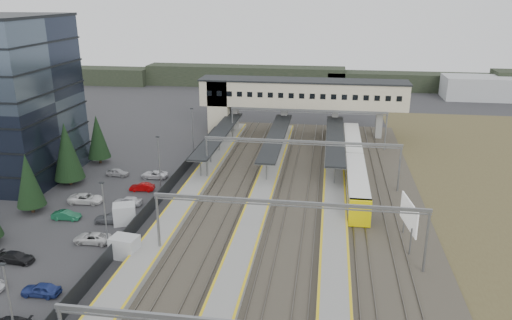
% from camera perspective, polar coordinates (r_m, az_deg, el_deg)
% --- Properties ---
extents(ground, '(220.00, 220.00, 0.00)m').
position_cam_1_polar(ground, '(63.14, -6.82, -7.14)').
color(ground, '#2B2B2D').
rests_on(ground, ground).
extents(conifer_row, '(4.42, 49.82, 9.50)m').
position_cam_1_polar(conifer_row, '(67.16, -26.35, -2.95)').
color(conifer_row, black).
rests_on(conifer_row, ground).
extents(car_park, '(10.61, 44.36, 1.30)m').
position_cam_1_polar(car_park, '(61.53, -20.74, -8.41)').
color(car_park, '#B1B2B6').
rests_on(car_park, ground).
extents(lampposts, '(0.50, 53.25, 8.07)m').
position_cam_1_polar(lampposts, '(64.97, -13.51, -2.62)').
color(lampposts, slate).
rests_on(lampposts, ground).
extents(fence, '(0.08, 90.00, 2.00)m').
position_cam_1_polar(fence, '(68.93, -11.01, -4.17)').
color(fence, '#26282B').
rests_on(fence, ground).
extents(relay_cabin_near, '(3.12, 2.48, 2.37)m').
position_cam_1_polar(relay_cabin_near, '(56.54, -14.76, -9.58)').
color(relay_cabin_near, '#A6A9AC').
rests_on(relay_cabin_near, ground).
extents(relay_cabin_far, '(3.33, 3.09, 2.46)m').
position_cam_1_polar(relay_cabin_far, '(64.26, -14.80, -5.98)').
color(relay_cabin_far, '#A6A9AC').
rests_on(relay_cabin_far, ground).
extents(rail_corridor, '(34.00, 90.00, 0.92)m').
position_cam_1_polar(rail_corridor, '(65.87, 2.22, -5.60)').
color(rail_corridor, '#38332A').
rests_on(rail_corridor, ground).
extents(canopies, '(23.10, 30.00, 3.28)m').
position_cam_1_polar(canopies, '(85.45, 2.32, 2.75)').
color(canopies, black).
rests_on(canopies, ground).
extents(footbridge, '(40.40, 6.40, 11.20)m').
position_cam_1_polar(footbridge, '(98.96, 3.71, 7.32)').
color(footbridge, '#BEB795').
rests_on(footbridge, ground).
extents(gantries, '(28.40, 62.28, 7.17)m').
position_cam_1_polar(gantries, '(61.65, 4.54, -1.66)').
color(gantries, slate).
rests_on(gantries, ground).
extents(train, '(2.71, 37.67, 3.41)m').
position_cam_1_polar(train, '(78.91, 11.15, -0.48)').
color(train, silver).
rests_on(train, ground).
extents(billboard, '(1.01, 6.19, 5.34)m').
position_cam_1_polar(billboard, '(58.64, 17.07, -6.11)').
color(billboard, slate).
rests_on(billboard, ground).
extents(treeline_far, '(170.00, 19.00, 7.00)m').
position_cam_1_polar(treeline_far, '(149.22, 11.61, 8.90)').
color(treeline_far, black).
rests_on(treeline_far, ground).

